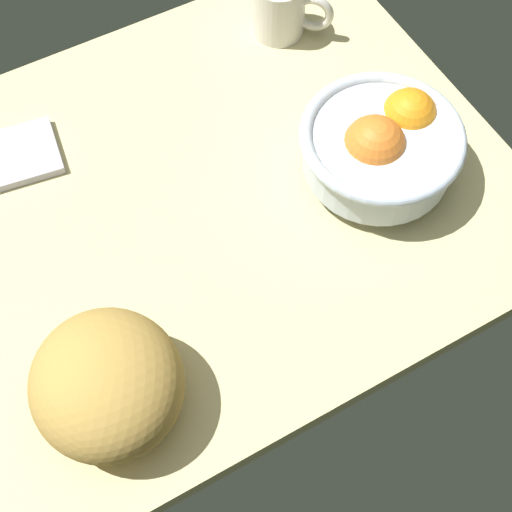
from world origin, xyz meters
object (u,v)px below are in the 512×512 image
fruit_bowl (382,145)px  mug (282,8)px  napkin_folded (9,158)px  bread_loaf (107,384)px

fruit_bowl → mug: fruit_bowl is taller
fruit_bowl → napkin_folded: (-40.54, 24.31, -4.70)cm
bread_loaf → napkin_folded: 36.47cm
napkin_folded → bread_loaf: bearing=-91.6°
bread_loaf → mug: bread_loaf is taller
napkin_folded → mug: size_ratio=1.27×
bread_loaf → mug: size_ratio=1.67×
mug → fruit_bowl: bearing=-93.7°
fruit_bowl → napkin_folded: fruit_bowl is taller
fruit_bowl → napkin_folded: size_ratio=1.61×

